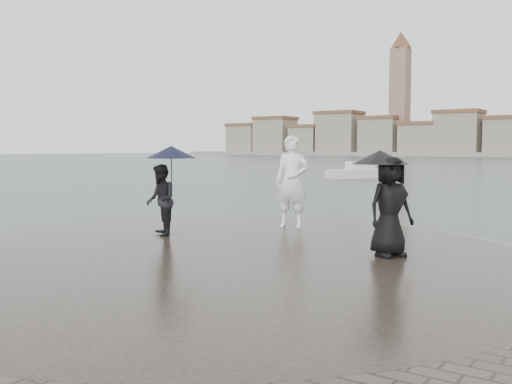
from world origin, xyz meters
The scene contains 7 objects.
ground centered at (0.00, 0.00, 0.00)m, with size 400.00×400.00×0.00m, color #2B3835.
kerb_ring centered at (0.00, 3.50, 0.16)m, with size 12.50×12.50×0.32m, color gray.
quay_tip centered at (0.00, 3.50, 0.18)m, with size 11.90×11.90×0.36m, color #2D261E.
statue centered at (-0.73, 7.46, 1.52)m, with size 0.84×0.55×2.31m, color white.
visitor_left centered at (-2.39, 4.61, 1.52)m, with size 1.33×1.16×2.04m.
visitor_right centered at (2.69, 5.16, 1.50)m, with size 1.27×1.18×1.95m.
boats centered at (-3.42, 42.29, 0.38)m, with size 21.82×14.61×1.50m.
Camera 1 is at (6.57, -4.82, 2.35)m, focal length 40.00 mm.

